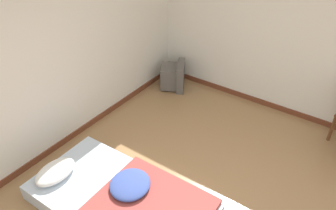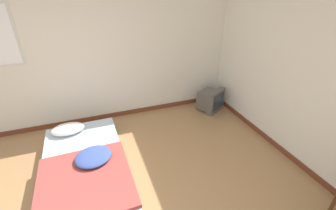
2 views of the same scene
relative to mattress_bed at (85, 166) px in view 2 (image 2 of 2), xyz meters
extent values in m
cube|color=silver|center=(0.20, 1.47, 1.17)|extent=(7.97, 0.06, 2.60)
cube|color=brown|center=(0.20, 1.43, -0.09)|extent=(7.97, 0.02, 0.09)
cube|color=silver|center=(3.01, -0.99, 1.17)|extent=(0.06, 7.26, 2.60)
cube|color=brown|center=(2.97, -0.99, -0.09)|extent=(0.02, 7.26, 0.09)
cube|color=silver|center=(0.00, 0.01, -0.03)|extent=(1.14, 2.11, 0.21)
ellipsoid|color=white|center=(-0.21, 0.83, 0.14)|extent=(0.53, 0.35, 0.14)
cube|color=#993D38|center=(0.01, -0.38, 0.10)|extent=(1.15, 1.23, 0.05)
ellipsoid|color=#384C93|center=(0.14, -0.04, 0.16)|extent=(0.61, 0.59, 0.11)
cube|color=#56514C|center=(2.54, 1.10, 0.09)|extent=(0.49, 0.45, 0.39)
cube|color=#56514C|center=(2.64, 0.92, 0.11)|extent=(0.49, 0.35, 0.48)
cube|color=#283342|center=(2.67, 0.86, 0.12)|extent=(0.36, 0.20, 0.35)
cube|color=brown|center=(2.64, -1.66, 0.08)|extent=(0.05, 0.05, 0.42)
camera|label=1|loc=(-1.69, -1.85, 2.99)|focal=35.00mm
camera|label=2|loc=(0.29, -2.61, 2.25)|focal=24.00mm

